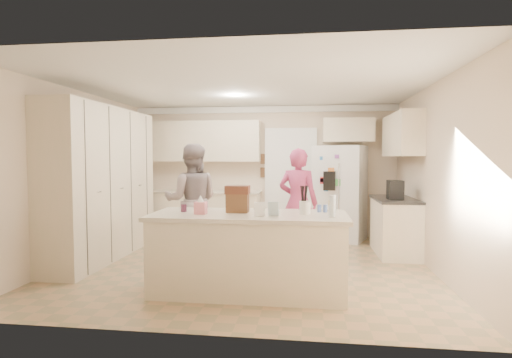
# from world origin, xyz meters

# --- Properties ---
(floor) EXTENTS (5.20, 4.60, 0.02)m
(floor) POSITION_xyz_m (0.00, 0.00, -0.01)
(floor) COLOR tan
(floor) RESTS_ON ground
(ceiling) EXTENTS (5.20, 4.60, 0.02)m
(ceiling) POSITION_xyz_m (0.00, 0.00, 2.61)
(ceiling) COLOR white
(ceiling) RESTS_ON wall_back
(wall_back) EXTENTS (5.20, 0.02, 2.60)m
(wall_back) POSITION_xyz_m (0.00, 2.31, 1.30)
(wall_back) COLOR beige
(wall_back) RESTS_ON ground
(wall_front) EXTENTS (5.20, 0.02, 2.60)m
(wall_front) POSITION_xyz_m (0.00, -2.31, 1.30)
(wall_front) COLOR beige
(wall_front) RESTS_ON ground
(wall_left) EXTENTS (0.02, 4.60, 2.60)m
(wall_left) POSITION_xyz_m (-2.61, 0.00, 1.30)
(wall_left) COLOR beige
(wall_left) RESTS_ON ground
(wall_right) EXTENTS (0.02, 4.60, 2.60)m
(wall_right) POSITION_xyz_m (2.61, 0.00, 1.30)
(wall_right) COLOR beige
(wall_right) RESTS_ON ground
(crown_back) EXTENTS (5.20, 0.08, 0.12)m
(crown_back) POSITION_xyz_m (0.00, 2.26, 2.53)
(crown_back) COLOR white
(crown_back) RESTS_ON wall_back
(pantry_bank) EXTENTS (0.60, 2.60, 2.35)m
(pantry_bank) POSITION_xyz_m (-2.30, 0.20, 1.18)
(pantry_bank) COLOR beige
(pantry_bank) RESTS_ON floor
(back_base_cab) EXTENTS (2.20, 0.60, 0.88)m
(back_base_cab) POSITION_xyz_m (-1.15, 2.00, 0.44)
(back_base_cab) COLOR beige
(back_base_cab) RESTS_ON floor
(back_countertop) EXTENTS (2.24, 0.63, 0.04)m
(back_countertop) POSITION_xyz_m (-1.15, 1.99, 0.90)
(back_countertop) COLOR beige
(back_countertop) RESTS_ON back_base_cab
(back_upper_cab) EXTENTS (2.20, 0.35, 0.80)m
(back_upper_cab) POSITION_xyz_m (-1.15, 2.12, 1.90)
(back_upper_cab) COLOR beige
(back_upper_cab) RESTS_ON wall_back
(doorway_opening) EXTENTS (0.90, 0.06, 2.10)m
(doorway_opening) POSITION_xyz_m (0.55, 2.28, 1.05)
(doorway_opening) COLOR black
(doorway_opening) RESTS_ON floor
(doorway_casing) EXTENTS (1.02, 0.03, 2.22)m
(doorway_casing) POSITION_xyz_m (0.55, 2.24, 1.05)
(doorway_casing) COLOR white
(doorway_casing) RESTS_ON floor
(wall_frame_upper) EXTENTS (0.15, 0.02, 0.20)m
(wall_frame_upper) POSITION_xyz_m (0.02, 2.27, 1.55)
(wall_frame_upper) COLOR brown
(wall_frame_upper) RESTS_ON wall_back
(wall_frame_lower) EXTENTS (0.15, 0.02, 0.20)m
(wall_frame_lower) POSITION_xyz_m (0.02, 2.27, 1.28)
(wall_frame_lower) COLOR brown
(wall_frame_lower) RESTS_ON wall_back
(refrigerator) EXTENTS (1.09, 0.98, 1.80)m
(refrigerator) POSITION_xyz_m (1.50, 2.07, 0.90)
(refrigerator) COLOR white
(refrigerator) RESTS_ON floor
(fridge_seam) EXTENTS (0.02, 0.02, 1.78)m
(fridge_seam) POSITION_xyz_m (1.50, 1.72, 0.90)
(fridge_seam) COLOR gray
(fridge_seam) RESTS_ON refrigerator
(fridge_dispenser) EXTENTS (0.22, 0.03, 0.35)m
(fridge_dispenser) POSITION_xyz_m (1.28, 1.71, 1.15)
(fridge_dispenser) COLOR black
(fridge_dispenser) RESTS_ON refrigerator
(fridge_handle_l) EXTENTS (0.02, 0.02, 0.85)m
(fridge_handle_l) POSITION_xyz_m (1.45, 1.70, 1.05)
(fridge_handle_l) COLOR silver
(fridge_handle_l) RESTS_ON refrigerator
(fridge_handle_r) EXTENTS (0.02, 0.02, 0.85)m
(fridge_handle_r) POSITION_xyz_m (1.55, 1.70, 1.05)
(fridge_handle_r) COLOR silver
(fridge_handle_r) RESTS_ON refrigerator
(over_fridge_cab) EXTENTS (0.95, 0.35, 0.45)m
(over_fridge_cab) POSITION_xyz_m (1.65, 2.12, 2.10)
(over_fridge_cab) COLOR beige
(over_fridge_cab) RESTS_ON wall_back
(right_base_cab) EXTENTS (0.60, 1.20, 0.88)m
(right_base_cab) POSITION_xyz_m (2.30, 1.00, 0.44)
(right_base_cab) COLOR beige
(right_base_cab) RESTS_ON floor
(right_countertop) EXTENTS (0.63, 1.24, 0.04)m
(right_countertop) POSITION_xyz_m (2.29, 1.00, 0.90)
(right_countertop) COLOR #2D2B28
(right_countertop) RESTS_ON right_base_cab
(right_upper_cab) EXTENTS (0.35, 1.50, 0.70)m
(right_upper_cab) POSITION_xyz_m (2.43, 1.20, 1.95)
(right_upper_cab) COLOR beige
(right_upper_cab) RESTS_ON wall_right
(coffee_maker) EXTENTS (0.22, 0.28, 0.30)m
(coffee_maker) POSITION_xyz_m (2.25, 0.80, 1.07)
(coffee_maker) COLOR black
(coffee_maker) RESTS_ON right_countertop
(island_base) EXTENTS (2.20, 0.90, 0.88)m
(island_base) POSITION_xyz_m (0.20, -1.10, 0.44)
(island_base) COLOR beige
(island_base) RESTS_ON floor
(island_top) EXTENTS (2.28, 0.96, 0.05)m
(island_top) POSITION_xyz_m (0.20, -1.10, 0.90)
(island_top) COLOR beige
(island_top) RESTS_ON island_base
(utensil_crock) EXTENTS (0.13, 0.13, 0.15)m
(utensil_crock) POSITION_xyz_m (0.85, -1.05, 1.00)
(utensil_crock) COLOR white
(utensil_crock) RESTS_ON island_top
(tissue_box) EXTENTS (0.13, 0.13, 0.14)m
(tissue_box) POSITION_xyz_m (-0.35, -1.20, 1.00)
(tissue_box) COLOR pink
(tissue_box) RESTS_ON island_top
(tissue_plume) EXTENTS (0.08, 0.08, 0.08)m
(tissue_plume) POSITION_xyz_m (-0.35, -1.20, 1.10)
(tissue_plume) COLOR white
(tissue_plume) RESTS_ON tissue_box
(dollhouse_body) EXTENTS (0.26, 0.18, 0.22)m
(dollhouse_body) POSITION_xyz_m (0.05, -1.00, 1.04)
(dollhouse_body) COLOR brown
(dollhouse_body) RESTS_ON island_top
(dollhouse_roof) EXTENTS (0.28, 0.20, 0.10)m
(dollhouse_roof) POSITION_xyz_m (0.05, -1.00, 1.20)
(dollhouse_roof) COLOR #592D1E
(dollhouse_roof) RESTS_ON dollhouse_body
(jam_jar) EXTENTS (0.07, 0.07, 0.09)m
(jam_jar) POSITION_xyz_m (-0.60, -1.05, 0.97)
(jam_jar) COLOR #59263F
(jam_jar) RESTS_ON island_top
(greeting_card_a) EXTENTS (0.12, 0.06, 0.16)m
(greeting_card_a) POSITION_xyz_m (0.35, -1.30, 1.01)
(greeting_card_a) COLOR white
(greeting_card_a) RESTS_ON island_top
(greeting_card_b) EXTENTS (0.12, 0.05, 0.16)m
(greeting_card_b) POSITION_xyz_m (0.50, -1.25, 1.01)
(greeting_card_b) COLOR silver
(greeting_card_b) RESTS_ON island_top
(water_bottle) EXTENTS (0.07, 0.07, 0.24)m
(water_bottle) POSITION_xyz_m (1.15, -1.25, 1.04)
(water_bottle) COLOR silver
(water_bottle) RESTS_ON island_top
(shaker_salt) EXTENTS (0.05, 0.05, 0.09)m
(shaker_salt) POSITION_xyz_m (1.02, -0.88, 0.97)
(shaker_salt) COLOR #4A67B0
(shaker_salt) RESTS_ON island_top
(shaker_pepper) EXTENTS (0.05, 0.05, 0.09)m
(shaker_pepper) POSITION_xyz_m (1.09, -0.88, 0.97)
(shaker_pepper) COLOR #4A67B0
(shaker_pepper) RESTS_ON island_top
(teen_boy) EXTENTS (0.99, 0.83, 1.80)m
(teen_boy) POSITION_xyz_m (-0.94, 0.43, 0.90)
(teen_boy) COLOR gray
(teen_boy) RESTS_ON floor
(teen_girl) EXTENTS (0.71, 0.56, 1.73)m
(teen_girl) POSITION_xyz_m (0.74, 0.64, 0.86)
(teen_girl) COLOR #B7436C
(teen_girl) RESTS_ON floor
(fridge_magnets) EXTENTS (0.76, 0.02, 1.44)m
(fridge_magnets) POSITION_xyz_m (1.50, 1.71, 0.90)
(fridge_magnets) COLOR tan
(fridge_magnets) RESTS_ON refrigerator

